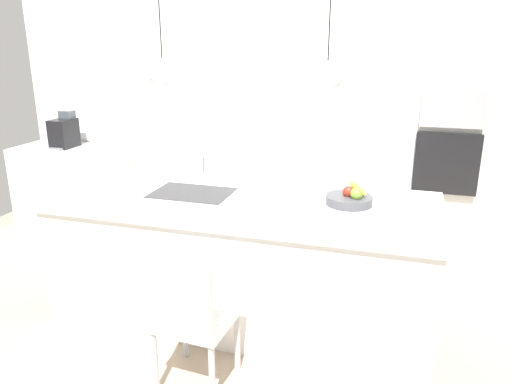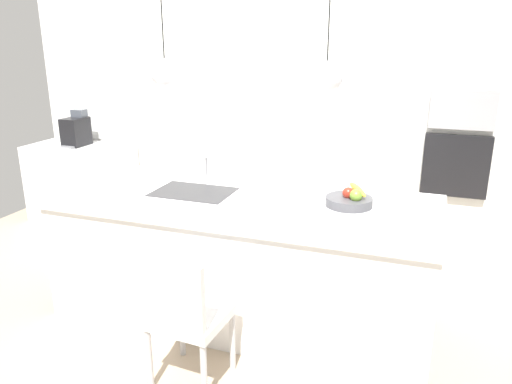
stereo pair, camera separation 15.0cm
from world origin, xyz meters
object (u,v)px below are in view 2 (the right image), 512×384
Objects in this scene: oven at (455,166)px; chair_near at (184,313)px; microwave at (463,109)px; coffee_machine at (76,131)px; fruit_bowl at (350,200)px.

oven reaches higher than chair_near.
coffee_machine is at bearing -175.58° from microwave.
fruit_bowl is 0.81× the size of coffee_machine.
microwave is 0.96× the size of oven.
microwave is (3.84, 0.30, 0.37)m from coffee_machine.
oven is at bearing 4.42° from coffee_machine.
coffee_machine is at bearing -175.58° from oven.
microwave is at bearing 65.12° from fruit_bowl.
coffee_machine is 3.86m from oven.
chair_near is (-1.45, -2.44, -0.89)m from microwave.
oven reaches higher than fruit_bowl.
chair_near is (-0.75, -0.92, -0.46)m from fruit_bowl.
microwave is at bearing 0.00° from oven.
microwave is 0.64× the size of chair_near.
fruit_bowl is at bearing -114.88° from microwave.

